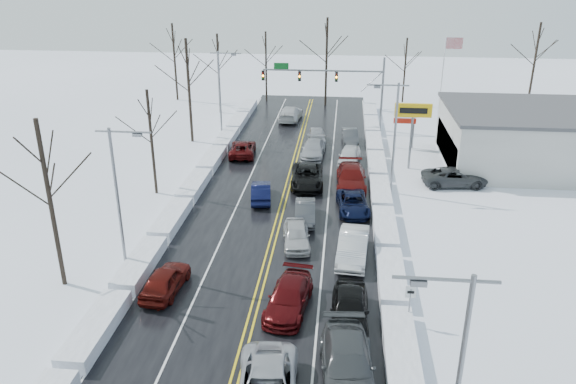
# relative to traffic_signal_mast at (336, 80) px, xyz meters

# --- Properties ---
(ground) EXTENTS (160.00, 160.00, 0.00)m
(ground) POSITION_rel_traffic_signal_mast_xyz_m (-3.45, -27.99, -5.48)
(ground) COLOR white
(ground) RESTS_ON ground
(road_surface) EXTENTS (14.00, 84.00, 0.01)m
(road_surface) POSITION_rel_traffic_signal_mast_xyz_m (-3.45, -25.99, -5.47)
(road_surface) COLOR black
(road_surface) RESTS_ON ground
(snow_bank_left) EXTENTS (1.57, 72.00, 0.79)m
(snow_bank_left) POSITION_rel_traffic_signal_mast_xyz_m (-11.05, -25.99, -5.48)
(snow_bank_left) COLOR white
(snow_bank_left) RESTS_ON ground
(snow_bank_right) EXTENTS (1.57, 72.00, 0.79)m
(snow_bank_right) POSITION_rel_traffic_signal_mast_xyz_m (4.15, -25.99, -5.48)
(snow_bank_right) COLOR white
(snow_bank_right) RESTS_ON ground
(traffic_signal_mast) EXTENTS (13.28, 0.39, 8.00)m
(traffic_signal_mast) POSITION_rel_traffic_signal_mast_xyz_m (0.00, 0.00, 0.00)
(traffic_signal_mast) COLOR slate
(traffic_signal_mast) RESTS_ON ground
(tires_plus_sign) EXTENTS (3.20, 0.34, 6.00)m
(tires_plus_sign) POSITION_rel_traffic_signal_mast_xyz_m (7.05, -12.00, -0.49)
(tires_plus_sign) COLOR slate
(tires_plus_sign) RESTS_ON ground
(used_vehicles_sign) EXTENTS (2.20, 0.22, 4.65)m
(used_vehicles_sign) POSITION_rel_traffic_signal_mast_xyz_m (7.05, -5.99, -2.16)
(used_vehicles_sign) COLOR slate
(used_vehicles_sign) RESTS_ON ground
(speed_limit_sign) EXTENTS (0.55, 0.09, 2.35)m
(speed_limit_sign) POSITION_rel_traffic_signal_mast_xyz_m (4.75, -35.99, -3.84)
(speed_limit_sign) COLOR slate
(speed_limit_sign) RESTS_ON ground
(flagpole) EXTENTS (1.87, 1.20, 10.00)m
(flagpole) POSITION_rel_traffic_signal_mast_xyz_m (11.72, 2.01, 0.45)
(flagpole) COLOR silver
(flagpole) RESTS_ON ground
(dealership_building) EXTENTS (20.40, 12.40, 5.30)m
(dealership_building) POSITION_rel_traffic_signal_mast_xyz_m (20.53, -9.99, -2.82)
(dealership_building) COLOR beige
(dealership_building) RESTS_ON ground
(streetlight_se) EXTENTS (3.20, 0.25, 9.00)m
(streetlight_se) POSITION_rel_traffic_signal_mast_xyz_m (4.85, -45.99, -0.17)
(streetlight_se) COLOR slate
(streetlight_se) RESTS_ON ground
(streetlight_ne) EXTENTS (3.20, 0.25, 9.00)m
(streetlight_ne) POSITION_rel_traffic_signal_mast_xyz_m (4.85, -17.99, -0.17)
(streetlight_ne) COLOR slate
(streetlight_ne) RESTS_ON ground
(streetlight_sw) EXTENTS (3.20, 0.25, 9.00)m
(streetlight_sw) POSITION_rel_traffic_signal_mast_xyz_m (-11.74, -31.99, -0.17)
(streetlight_sw) COLOR slate
(streetlight_sw) RESTS_ON ground
(streetlight_nw) EXTENTS (3.20, 0.25, 9.00)m
(streetlight_nw) POSITION_rel_traffic_signal_mast_xyz_m (-11.74, -3.99, -0.17)
(streetlight_nw) COLOR slate
(streetlight_nw) RESTS_ON ground
(tree_left_b) EXTENTS (4.00, 4.00, 10.00)m
(tree_left_b) POSITION_rel_traffic_signal_mast_xyz_m (-14.95, -33.99, 1.51)
(tree_left_b) COLOR #2D231C
(tree_left_b) RESTS_ON ground
(tree_left_c) EXTENTS (3.40, 3.40, 8.50)m
(tree_left_c) POSITION_rel_traffic_signal_mast_xyz_m (-13.95, -19.99, 0.46)
(tree_left_c) COLOR #2D231C
(tree_left_c) RESTS_ON ground
(tree_left_d) EXTENTS (4.20, 4.20, 10.50)m
(tree_left_d) POSITION_rel_traffic_signal_mast_xyz_m (-14.65, -5.99, 1.86)
(tree_left_d) COLOR #2D231C
(tree_left_d) RESTS_ON ground
(tree_left_e) EXTENTS (3.80, 3.80, 9.50)m
(tree_left_e) POSITION_rel_traffic_signal_mast_xyz_m (-14.25, 6.01, 1.16)
(tree_left_e) COLOR #2D231C
(tree_left_e) RESTS_ON ground
(tree_far_a) EXTENTS (4.00, 4.00, 10.00)m
(tree_far_a) POSITION_rel_traffic_signal_mast_xyz_m (-21.45, 12.01, 1.51)
(tree_far_a) COLOR #2D231C
(tree_far_a) RESTS_ON ground
(tree_far_b) EXTENTS (3.60, 3.60, 9.00)m
(tree_far_b) POSITION_rel_traffic_signal_mast_xyz_m (-9.45, 13.01, 0.81)
(tree_far_b) COLOR #2D231C
(tree_far_b) RESTS_ON ground
(tree_far_c) EXTENTS (4.40, 4.40, 11.00)m
(tree_far_c) POSITION_rel_traffic_signal_mast_xyz_m (-1.45, 11.01, 2.21)
(tree_far_c) COLOR #2D231C
(tree_far_c) RESTS_ON ground
(tree_far_d) EXTENTS (3.40, 3.40, 8.50)m
(tree_far_d) POSITION_rel_traffic_signal_mast_xyz_m (8.55, 12.51, 0.46)
(tree_far_d) COLOR #2D231C
(tree_far_d) RESTS_ON ground
(tree_far_e) EXTENTS (4.20, 4.20, 10.50)m
(tree_far_e) POSITION_rel_traffic_signal_mast_xyz_m (24.55, 13.01, 1.86)
(tree_far_e) COLOR #2D231C
(tree_far_e) RESTS_ON ground
(queued_car_3) EXTENTS (2.67, 5.30, 1.48)m
(queued_car_3) POSITION_rel_traffic_signal_mast_xyz_m (-1.56, -35.21, -5.48)
(queued_car_3) COLOR #44090B
(queued_car_3) RESTS_ON ground
(queued_car_4) EXTENTS (2.28, 4.47, 1.46)m
(queued_car_4) POSITION_rel_traffic_signal_mast_xyz_m (-1.82, -27.77, -5.48)
(queued_car_4) COLOR #BABABC
(queued_car_4) RESTS_ON ground
(queued_car_5) EXTENTS (1.71, 4.23, 1.37)m
(queued_car_5) POSITION_rel_traffic_signal_mast_xyz_m (-1.51, -23.96, -5.48)
(queued_car_5) COLOR #3B3C3F
(queued_car_5) RESTS_ON ground
(queued_car_6) EXTENTS (2.94, 5.85, 1.59)m
(queued_car_6) POSITION_rel_traffic_signal_mast_xyz_m (-1.86, -17.04, -5.48)
(queued_car_6) COLOR black
(queued_car_6) RESTS_ON ground
(queued_car_7) EXTENTS (2.37, 5.29, 1.51)m
(queued_car_7) POSITION_rel_traffic_signal_mast_xyz_m (-1.79, -9.54, -5.48)
(queued_car_7) COLOR #9FA1A7
(queued_car_7) RESTS_ON ground
(queued_car_8) EXTENTS (2.19, 4.56, 1.50)m
(queued_car_8) POSITION_rel_traffic_signal_mast_xyz_m (-1.67, -5.34, -5.48)
(queued_car_8) COLOR #A1A3A9
(queued_car_8) RESTS_ON ground
(queued_car_11) EXTENTS (2.87, 6.10, 1.72)m
(queued_car_11) POSITION_rel_traffic_signal_mast_xyz_m (1.60, -40.49, -5.48)
(queued_car_11) COLOR #3D4042
(queued_car_11) RESTS_ON ground
(queued_car_12) EXTENTS (2.07, 4.97, 1.68)m
(queued_car_12) POSITION_rel_traffic_signal_mast_xyz_m (1.70, -36.08, -5.48)
(queued_car_12) COLOR black
(queued_car_12) RESTS_ON ground
(queued_car_13) EXTENTS (2.21, 5.31, 1.71)m
(queued_car_13) POSITION_rel_traffic_signal_mast_xyz_m (1.91, -29.25, -5.48)
(queued_car_13) COLOR silver
(queued_car_13) RESTS_ON ground
(queued_car_14) EXTENTS (2.73, 5.06, 1.35)m
(queued_car_14) POSITION_rel_traffic_signal_mast_xyz_m (1.95, -22.01, -5.48)
(queued_car_14) COLOR black
(queued_car_14) RESTS_ON ground
(queued_car_15) EXTENTS (2.55, 6.00, 1.72)m
(queued_car_15) POSITION_rel_traffic_signal_mast_xyz_m (1.81, -17.16, -5.48)
(queued_car_15) COLOR #530C0B
(queued_car_15) RESTS_ON ground
(queued_car_16) EXTENTS (2.37, 4.78, 1.57)m
(queued_car_16) POSITION_rel_traffic_signal_mast_xyz_m (1.67, -11.34, -5.48)
(queued_car_16) COLOR silver
(queued_car_16) RESTS_ON ground
(queued_car_17) EXTENTS (1.85, 4.47, 1.44)m
(queued_car_17) POSITION_rel_traffic_signal_mast_xyz_m (1.73, -5.03, -5.48)
(queued_car_17) COLOR #3D3F42
(queued_car_17) RESTS_ON ground
(oncoming_car_0) EXTENTS (2.09, 4.49, 1.42)m
(oncoming_car_0) POSITION_rel_traffic_signal_mast_xyz_m (-5.25, -20.55, -5.48)
(oncoming_car_0) COLOR black
(oncoming_car_0) RESTS_ON ground
(oncoming_car_1) EXTENTS (2.81, 5.28, 1.41)m
(oncoming_car_1) POSITION_rel_traffic_signal_mast_xyz_m (-8.61, -9.95, -5.48)
(oncoming_car_1) COLOR #46090A
(oncoming_car_1) RESTS_ON ground
(oncoming_car_2) EXTENTS (2.71, 5.82, 1.64)m
(oncoming_car_2) POSITION_rel_traffic_signal_mast_xyz_m (-5.25, 3.28, -5.48)
(oncoming_car_2) COLOR silver
(oncoming_car_2) RESTS_ON ground
(oncoming_car_3) EXTENTS (2.16, 4.55, 1.50)m
(oncoming_car_3) POSITION_rel_traffic_signal_mast_xyz_m (-8.74, -34.19, -5.48)
(oncoming_car_3) COLOR #4E0E0A
(oncoming_car_3) RESTS_ON ground
(parked_car_0) EXTENTS (5.62, 2.98, 1.50)m
(parked_car_0) POSITION_rel_traffic_signal_mast_xyz_m (10.46, -15.86, -5.48)
(parked_car_0) COLOR #383A3C
(parked_car_0) RESTS_ON ground
(parked_car_1) EXTENTS (2.92, 5.89, 1.65)m
(parked_car_1) POSITION_rel_traffic_signal_mast_xyz_m (13.70, -12.74, -5.48)
(parked_car_1) COLOR #434548
(parked_car_1) RESTS_ON ground
(parked_car_2) EXTENTS (2.03, 4.28, 1.41)m
(parked_car_2) POSITION_rel_traffic_signal_mast_xyz_m (11.61, -5.68, -5.48)
(parked_car_2) COLOR black
(parked_car_2) RESTS_ON ground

